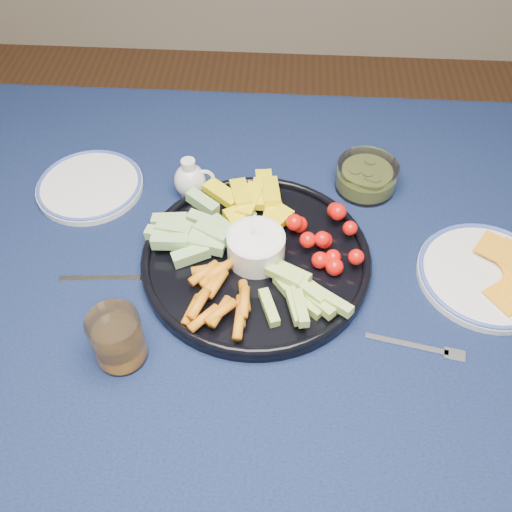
# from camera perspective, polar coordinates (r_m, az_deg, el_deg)

# --- Properties ---
(dining_table) EXTENTS (1.67, 1.07, 0.75)m
(dining_table) POSITION_cam_1_polar(r_m,az_deg,el_deg) (1.08, 5.75, -4.28)
(dining_table) COLOR #4C2F19
(dining_table) RESTS_ON ground
(crudite_platter) EXTENTS (0.40, 0.40, 0.13)m
(crudite_platter) POSITION_cam_1_polar(r_m,az_deg,el_deg) (1.00, -0.17, 0.08)
(crudite_platter) COLOR black
(crudite_platter) RESTS_ON dining_table
(creamer_pitcher) EXTENTS (0.08, 0.06, 0.09)m
(creamer_pitcher) POSITION_cam_1_polar(r_m,az_deg,el_deg) (1.12, -6.55, 7.53)
(creamer_pitcher) COLOR silver
(creamer_pitcher) RESTS_ON dining_table
(pickle_bowl) EXTENTS (0.12, 0.12, 0.06)m
(pickle_bowl) POSITION_cam_1_polar(r_m,az_deg,el_deg) (1.16, 10.96, 7.73)
(pickle_bowl) COLOR white
(pickle_bowl) RESTS_ON dining_table
(cheese_plate) EXTENTS (0.24, 0.24, 0.03)m
(cheese_plate) POSITION_cam_1_polar(r_m,az_deg,el_deg) (1.06, 22.09, -1.64)
(cheese_plate) COLOR silver
(cheese_plate) RESTS_ON dining_table
(juice_tumbler) EXTENTS (0.08, 0.08, 0.09)m
(juice_tumbler) POSITION_cam_1_polar(r_m,az_deg,el_deg) (0.90, -13.62, -8.20)
(juice_tumbler) COLOR white
(juice_tumbler) RESTS_ON dining_table
(fork_left) EXTENTS (0.18, 0.03, 0.00)m
(fork_left) POSITION_cam_1_polar(r_m,az_deg,el_deg) (1.02, -13.48, -2.18)
(fork_left) COLOR white
(fork_left) RESTS_ON dining_table
(fork_right) EXTENTS (0.16, 0.04, 0.00)m
(fork_right) POSITION_cam_1_polar(r_m,az_deg,el_deg) (0.95, 16.38, -8.84)
(fork_right) COLOR white
(fork_right) RESTS_ON dining_table
(side_plate_extra) EXTENTS (0.21, 0.21, 0.02)m
(side_plate_extra) POSITION_cam_1_polar(r_m,az_deg,el_deg) (1.19, -16.28, 6.79)
(side_plate_extra) COLOR silver
(side_plate_extra) RESTS_ON dining_table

